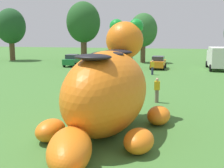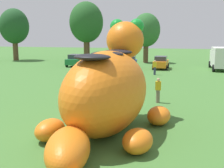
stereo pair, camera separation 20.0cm
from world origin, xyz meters
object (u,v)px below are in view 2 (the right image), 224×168
(car_silver, at_px, (102,61))
(spectator_mid_field, at_px, (155,67))
(car_blue, at_px, (130,62))
(box_truck, at_px, (220,58))
(giant_inflatable_creature, at_px, (107,91))
(car_orange, at_px, (161,63))
(spectator_near_inflatable, at_px, (158,90))
(car_green, at_px, (75,60))

(car_silver, relative_size, spectator_mid_field, 2.48)
(car_blue, relative_size, spectator_mid_field, 2.48)
(box_truck, bearing_deg, giant_inflatable_creature, -107.33)
(giant_inflatable_creature, xyz_separation_m, car_orange, (0.71, 25.76, -1.15))
(car_blue, xyz_separation_m, box_truck, (11.73, 1.69, 0.74))
(car_silver, xyz_separation_m, spectator_near_inflatable, (9.37, -19.12, -0.01))
(car_silver, bearing_deg, car_blue, -9.18)
(car_silver, bearing_deg, car_orange, 0.80)
(car_silver, distance_m, car_orange, 8.19)
(spectator_mid_field, bearing_deg, spectator_near_inflatable, -83.80)
(car_silver, distance_m, car_blue, 4.12)
(car_green, xyz_separation_m, spectator_mid_field, (12.12, -6.31, -0.01))
(giant_inflatable_creature, distance_m, spectator_near_inflatable, 6.88)
(car_blue, bearing_deg, car_green, 171.18)
(giant_inflatable_creature, bearing_deg, spectator_near_inflatable, 73.84)
(car_silver, height_order, spectator_near_inflatable, car_silver)
(car_blue, relative_size, spectator_near_inflatable, 2.48)
(box_truck, relative_size, spectator_near_inflatable, 3.76)
(spectator_mid_field, bearing_deg, car_silver, 144.31)
(giant_inflatable_creature, distance_m, car_orange, 25.79)
(spectator_mid_field, bearing_deg, giant_inflatable_creature, -91.23)
(car_silver, relative_size, car_blue, 1.00)
(car_green, height_order, car_blue, same)
(giant_inflatable_creature, bearing_deg, car_silver, 106.26)
(car_orange, bearing_deg, car_blue, -169.39)
(car_green, distance_m, car_blue, 8.38)
(car_orange, xyz_separation_m, spectator_near_inflatable, (1.18, -19.24, -0.01))
(giant_inflatable_creature, height_order, spectator_near_inflatable, giant_inflatable_creature)
(giant_inflatable_creature, bearing_deg, box_truck, 72.67)
(car_silver, distance_m, spectator_near_inflatable, 21.30)
(car_green, height_order, car_orange, same)
(giant_inflatable_creature, xyz_separation_m, spectator_near_inflatable, (1.89, 6.52, -1.16))
(car_orange, bearing_deg, car_green, 177.63)
(car_green, distance_m, car_orange, 12.42)
(giant_inflatable_creature, height_order, car_orange, giant_inflatable_creature)
(car_silver, height_order, car_blue, same)
(giant_inflatable_creature, bearing_deg, car_blue, 97.77)
(car_green, bearing_deg, spectator_mid_field, -27.49)
(car_silver, bearing_deg, spectator_near_inflatable, -63.90)
(car_green, bearing_deg, car_silver, -8.47)
(car_blue, distance_m, car_orange, 4.19)
(car_green, bearing_deg, car_orange, -2.37)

